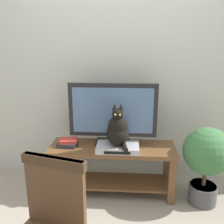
{
  "coord_description": "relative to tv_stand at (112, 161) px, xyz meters",
  "views": [
    {
      "loc": [
        0.14,
        -1.76,
        1.59
      ],
      "look_at": [
        -0.01,
        0.56,
        0.92
      ],
      "focal_mm": 39.84,
      "sensor_mm": 36.0,
      "label": 1
    }
  ],
  "objects": [
    {
      "name": "cat",
      "position": [
        0.06,
        -0.09,
        0.39
      ],
      "size": [
        0.23,
        0.29,
        0.43
      ],
      "color": "black",
      "rests_on": "media_box"
    },
    {
      "name": "tv_stand",
      "position": [
        0.0,
        0.0,
        0.0
      ],
      "size": [
        1.3,
        0.42,
        0.54
      ],
      "color": "brown",
      "rests_on": "ground"
    },
    {
      "name": "back_wall",
      "position": [
        0.01,
        0.45,
        1.03
      ],
      "size": [
        7.0,
        0.12,
        2.8
      ],
      "primitive_type": "cube",
      "color": "#B7BCB2",
      "rests_on": "ground"
    },
    {
      "name": "media_box",
      "position": [
        0.06,
        -0.08,
        0.2
      ],
      "size": [
        0.42,
        0.27,
        0.05
      ],
      "color": "#ADADB2",
      "rests_on": "tv_stand"
    },
    {
      "name": "potted_plant",
      "position": [
        0.92,
        -0.12,
        0.14
      ],
      "size": [
        0.47,
        0.47,
        0.8
      ],
      "color": "#47474C",
      "rests_on": "ground"
    },
    {
      "name": "tv",
      "position": [
        0.0,
        0.07,
        0.51
      ],
      "size": [
        0.91,
        0.2,
        0.65
      ],
      "color": "black",
      "rests_on": "tv_stand"
    },
    {
      "name": "book_stack",
      "position": [
        -0.46,
        -0.02,
        0.21
      ],
      "size": [
        0.21,
        0.16,
        0.07
      ],
      "color": "#2D2D33",
      "rests_on": "tv_stand"
    }
  ]
}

